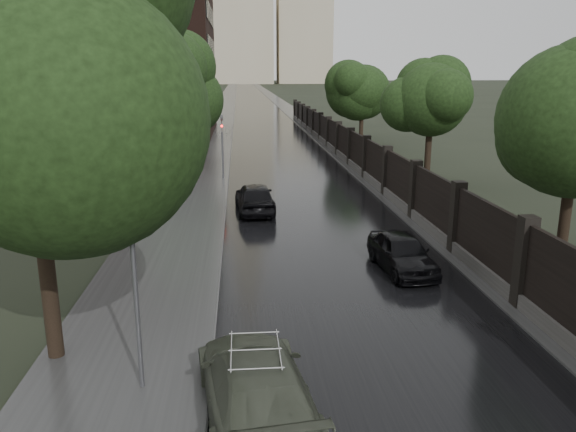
# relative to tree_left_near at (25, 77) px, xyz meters

# --- Properties ---
(ground) EXTENTS (800.00, 800.00, 0.00)m
(ground) POSITION_rel_tree_left_near_xyz_m (7.60, -3.00, -6.42)
(ground) COLOR black
(ground) RESTS_ON ground
(road) EXTENTS (8.00, 420.00, 0.02)m
(road) POSITION_rel_tree_left_near_xyz_m (7.60, 187.00, -6.41)
(road) COLOR black
(road) RESTS_ON ground
(sidewalk_left) EXTENTS (4.00, 420.00, 0.16)m
(sidewalk_left) POSITION_rel_tree_left_near_xyz_m (1.60, 187.00, -6.34)
(sidewalk_left) COLOR #2D2D2D
(sidewalk_left) RESTS_ON ground
(verge_right) EXTENTS (3.00, 420.00, 0.08)m
(verge_right) POSITION_rel_tree_left_near_xyz_m (13.10, 187.00, -6.38)
(verge_right) COLOR #2D2D2D
(verge_right) RESTS_ON ground
(fence_right) EXTENTS (0.45, 75.72, 2.70)m
(fence_right) POSITION_rel_tree_left_near_xyz_m (12.20, 29.01, -5.41)
(fence_right) COLOR #383533
(fence_right) RESTS_ON ground
(tree_left_near) EXTENTS (5.44, 5.44, 9.16)m
(tree_left_near) POSITION_rel_tree_left_near_xyz_m (0.00, 0.00, 0.00)
(tree_left_near) COLOR black
(tree_left_near) RESTS_ON ground
(tree_left_far) EXTENTS (4.25, 4.25, 7.39)m
(tree_left_far) POSITION_rel_tree_left_near_xyz_m (-0.40, 27.00, -1.18)
(tree_left_far) COLOR black
(tree_left_far) RESTS_ON ground
(tree_right_b) EXTENTS (4.08, 4.08, 7.01)m
(tree_right_b) POSITION_rel_tree_left_near_xyz_m (15.10, 19.00, -1.47)
(tree_right_b) COLOR black
(tree_right_b) RESTS_ON ground
(tree_right_c) EXTENTS (4.08, 4.08, 7.01)m
(tree_right_c) POSITION_rel_tree_left_near_xyz_m (15.10, 37.00, -1.47)
(tree_right_c) COLOR black
(tree_right_c) RESTS_ON ground
(lamp_post) EXTENTS (0.25, 0.12, 5.11)m
(lamp_post) POSITION_rel_tree_left_near_xyz_m (2.20, -1.50, -3.75)
(lamp_post) COLOR #59595E
(lamp_post) RESTS_ON ground
(traffic_light) EXTENTS (0.16, 0.32, 4.00)m
(traffic_light) POSITION_rel_tree_left_near_xyz_m (3.30, 21.99, -4.02)
(traffic_light) COLOR #59595E
(traffic_light) RESTS_ON ground
(brick_building) EXTENTS (24.00, 18.00, 20.00)m
(brick_building) POSITION_rel_tree_left_near_xyz_m (-10.40, 49.00, 3.58)
(brick_building) COLOR black
(brick_building) RESTS_ON ground
(stalinist_tower) EXTENTS (92.00, 30.00, 159.00)m
(stalinist_tower) POSITION_rel_tree_left_near_xyz_m (7.60, 297.00, 31.97)
(stalinist_tower) COLOR tan
(stalinist_tower) RESTS_ON ground
(volga_sedan) EXTENTS (2.60, 5.12, 1.42)m
(volga_sedan) POSITION_rel_tree_left_near_xyz_m (4.55, -2.62, -5.71)
(volga_sedan) COLOR #424839
(volga_sedan) RESTS_ON ground
(hatchback_left) EXTENTS (1.98, 4.37, 1.46)m
(hatchback_left) POSITION_rel_tree_left_near_xyz_m (5.01, 13.81, -5.69)
(hatchback_left) COLOR black
(hatchback_left) RESTS_ON ground
(car_right_near) EXTENTS (1.84, 3.89, 1.29)m
(car_right_near) POSITION_rel_tree_left_near_xyz_m (9.70, 5.32, -5.78)
(car_right_near) COLOR black
(car_right_near) RESTS_ON ground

